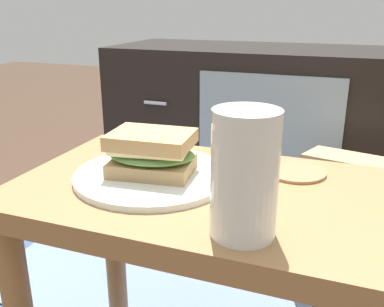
{
  "coord_description": "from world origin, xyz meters",
  "views": [
    {
      "loc": [
        0.21,
        -0.57,
        0.72
      ],
      "look_at": [
        -0.01,
        0.0,
        0.51
      ],
      "focal_mm": 40.3,
      "sensor_mm": 36.0,
      "label": 1
    }
  ],
  "objects_px": {
    "plate": "(151,176)",
    "sandwich_front": "(151,154)",
    "beer_glass": "(245,177)",
    "coaster": "(296,172)",
    "tv_cabinet": "(247,127)",
    "paper_bag": "(345,224)"
  },
  "relations": [
    {
      "from": "plate",
      "to": "sandwich_front",
      "type": "height_order",
      "value": "sandwich_front"
    },
    {
      "from": "beer_glass",
      "to": "coaster",
      "type": "xyz_separation_m",
      "value": [
        0.03,
        0.22,
        -0.07
      ]
    },
    {
      "from": "tv_cabinet",
      "to": "plate",
      "type": "relative_size",
      "value": 3.87
    },
    {
      "from": "sandwich_front",
      "to": "paper_bag",
      "type": "distance_m",
      "value": 0.67
    },
    {
      "from": "sandwich_front",
      "to": "plate",
      "type": "bearing_deg",
      "value": -162.65
    },
    {
      "from": "tv_cabinet",
      "to": "paper_bag",
      "type": "bearing_deg",
      "value": -49.98
    },
    {
      "from": "tv_cabinet",
      "to": "sandwich_front",
      "type": "relative_size",
      "value": 6.45
    },
    {
      "from": "sandwich_front",
      "to": "beer_glass",
      "type": "relative_size",
      "value": 0.97
    },
    {
      "from": "coaster",
      "to": "paper_bag",
      "type": "distance_m",
      "value": 0.5
    },
    {
      "from": "tv_cabinet",
      "to": "coaster",
      "type": "distance_m",
      "value": 0.91
    },
    {
      "from": "beer_glass",
      "to": "sandwich_front",
      "type": "bearing_deg",
      "value": 146.94
    },
    {
      "from": "sandwich_front",
      "to": "coaster",
      "type": "bearing_deg",
      "value": 26.81
    },
    {
      "from": "coaster",
      "to": "paper_bag",
      "type": "bearing_deg",
      "value": 76.83
    },
    {
      "from": "plate",
      "to": "paper_bag",
      "type": "bearing_deg",
      "value": 58.98
    },
    {
      "from": "paper_bag",
      "to": "sandwich_front",
      "type": "bearing_deg",
      "value": -121.02
    },
    {
      "from": "sandwich_front",
      "to": "paper_bag",
      "type": "relative_size",
      "value": 0.4
    },
    {
      "from": "plate",
      "to": "tv_cabinet",
      "type": "bearing_deg",
      "value": 94.3
    },
    {
      "from": "beer_glass",
      "to": "coaster",
      "type": "bearing_deg",
      "value": 81.48
    },
    {
      "from": "beer_glass",
      "to": "coaster",
      "type": "distance_m",
      "value": 0.24
    },
    {
      "from": "sandwich_front",
      "to": "coaster",
      "type": "distance_m",
      "value": 0.24
    },
    {
      "from": "tv_cabinet",
      "to": "paper_bag",
      "type": "distance_m",
      "value": 0.59
    },
    {
      "from": "tv_cabinet",
      "to": "coaster",
      "type": "height_order",
      "value": "tv_cabinet"
    }
  ]
}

